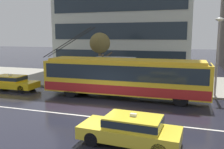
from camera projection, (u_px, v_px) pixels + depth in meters
The scene contains 11 objects.
ground_plane at pixel (95, 110), 15.31m from camera, with size 160.00×160.00×0.00m, color #20202B.
sidewalk_slab at pixel (133, 81), 24.98m from camera, with size 80.00×10.00×0.14m, color gray.
lane_centre_line at pixel (88, 116), 14.19m from camera, with size 72.00×0.14×0.01m, color silver.
trolleybus at pixel (124, 77), 18.27m from camera, with size 12.92×2.68×5.37m.
taxi_oncoming_near at pixel (131, 129), 10.43m from camera, with size 4.44×2.01×1.39m.
taxi_queued_behind_bus at pixel (11, 82), 21.17m from camera, with size 4.58×1.85×1.39m.
bus_shelter at pixel (115, 64), 22.04m from camera, with size 3.60×1.74×2.63m.
pedestrian_at_shelter at pixel (109, 67), 22.59m from camera, with size 1.43×1.43×2.03m.
pedestrian_approaching_curb at pixel (123, 77), 20.91m from camera, with size 0.41×0.41×1.68m.
street_lamp at pixel (218, 50), 18.15m from camera, with size 0.60×0.32×5.86m.
street_tree_bare at pixel (100, 44), 22.98m from camera, with size 2.18×2.06×4.86m.
Camera 1 is at (5.58, -13.72, 4.64)m, focal length 38.83 mm.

